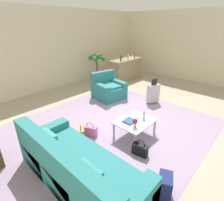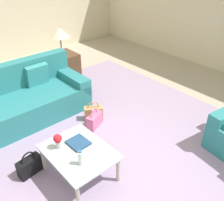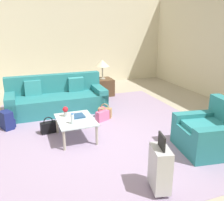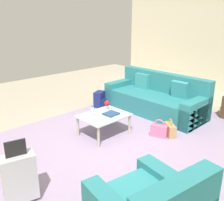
% 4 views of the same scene
% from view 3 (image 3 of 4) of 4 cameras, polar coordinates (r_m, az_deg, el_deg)
% --- Properties ---
extents(ground_plane, '(12.00, 12.00, 0.00)m').
position_cam_3_polar(ground_plane, '(4.89, -1.27, -9.68)').
color(ground_plane, '#A89E89').
extents(wall_left, '(0.12, 8.00, 3.10)m').
position_cam_3_polar(wall_left, '(9.30, -12.05, 12.88)').
color(wall_left, beige).
rests_on(wall_left, ground).
extents(area_rug, '(5.20, 4.40, 0.01)m').
position_cam_3_polar(area_rug, '(5.46, -1.39, -6.62)').
color(area_rug, '#9984A3').
rests_on(area_rug, ground).
extents(couch, '(0.98, 2.46, 0.92)m').
position_cam_3_polar(couch, '(6.65, -12.56, 0.20)').
color(couch, teal).
rests_on(couch, ground).
extents(armchair, '(1.09, 1.09, 0.92)m').
position_cam_3_polar(armchair, '(4.86, 21.72, -7.22)').
color(armchair, teal).
rests_on(armchair, ground).
extents(coffee_table, '(0.91, 0.71, 0.42)m').
position_cam_3_polar(coffee_table, '(4.97, -8.32, -4.81)').
color(coffee_table, silver).
rests_on(coffee_table, ground).
extents(water_bottle, '(0.06, 0.06, 0.20)m').
position_cam_3_polar(water_bottle, '(4.71, -9.05, -4.16)').
color(water_bottle, silver).
rests_on(water_bottle, coffee_table).
extents(coffee_table_book, '(0.28, 0.25, 0.03)m').
position_cam_3_polar(coffee_table_book, '(5.06, -7.77, -3.49)').
color(coffee_table_book, navy).
rests_on(coffee_table_book, coffee_table).
extents(flower_vase, '(0.11, 0.11, 0.21)m').
position_cam_3_polar(flower_vase, '(5.08, -10.60, -2.27)').
color(flower_vase, '#B2B7BC').
rests_on(flower_vase, coffee_table).
extents(side_table, '(0.61, 0.61, 0.53)m').
position_cam_3_polar(side_table, '(7.95, -2.17, 3.10)').
color(side_table, '#513823').
rests_on(side_table, ground).
extents(table_lamp, '(0.44, 0.44, 0.60)m').
position_cam_3_polar(table_lamp, '(7.80, -2.24, 8.42)').
color(table_lamp, '#ADA899').
rests_on(table_lamp, side_table).
extents(suitcase_silver, '(0.44, 0.31, 0.85)m').
position_cam_3_polar(suitcase_silver, '(3.53, 10.91, -14.89)').
color(suitcase_silver, '#B7B7BC').
rests_on(suitcase_silver, ground).
extents(handbag_pink, '(0.25, 0.35, 0.36)m').
position_cam_3_polar(handbag_pink, '(5.89, -2.19, -3.45)').
color(handbag_pink, pink).
rests_on(handbag_pink, ground).
extents(handbag_black, '(0.19, 0.34, 0.36)m').
position_cam_3_polar(handbag_black, '(5.42, -14.29, -5.92)').
color(handbag_black, black).
rests_on(handbag_black, ground).
extents(handbag_tan, '(0.29, 0.34, 0.36)m').
position_cam_3_polar(handbag_tan, '(6.09, -1.63, -2.74)').
color(handbag_tan, tan).
rests_on(handbag_tan, ground).
extents(backpack_navy, '(0.36, 0.33, 0.40)m').
position_cam_3_polar(backpack_navy, '(5.88, -22.84, -4.22)').
color(backpack_navy, navy).
rests_on(backpack_navy, ground).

